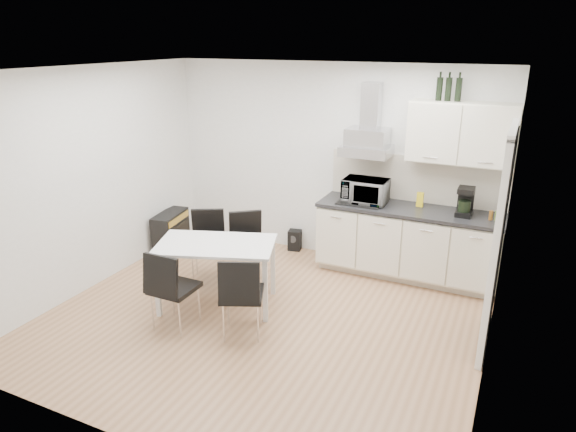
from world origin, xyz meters
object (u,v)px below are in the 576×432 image
at_px(dining_table, 216,251).
at_px(chair_far_left, 208,248).
at_px(kitchenette, 412,214).
at_px(chair_near_right, 242,295).
at_px(chair_far_right, 248,250).
at_px(guitar_amp, 171,231).
at_px(floor_speaker, 295,240).
at_px(chair_near_left, 175,289).

bearing_deg(dining_table, chair_far_left, 113.43).
height_order(kitchenette, chair_near_right, kitchenette).
height_order(chair_far_right, guitar_amp, chair_far_right).
distance_m(dining_table, floor_speaker, 1.89).
relative_size(chair_near_right, floor_speaker, 3.01).
bearing_deg(chair_near_right, chair_near_left, 170.62).
bearing_deg(chair_far_right, chair_near_right, 78.54).
height_order(chair_far_left, floor_speaker, chair_far_left).
xyz_separation_m(chair_far_right, floor_speaker, (0.09, 1.19, -0.29)).
xyz_separation_m(kitchenette, guitar_amp, (-3.28, -0.55, -0.56)).
bearing_deg(floor_speaker, chair_near_left, -107.32).
distance_m(chair_far_right, guitar_amp, 1.62).
height_order(chair_far_left, chair_near_left, same).
distance_m(chair_far_left, chair_near_right, 1.34).
height_order(kitchenette, chair_far_left, kitchenette).
distance_m(dining_table, chair_near_left, 0.64).
bearing_deg(chair_far_left, chair_near_right, 110.66).
xyz_separation_m(dining_table, chair_far_left, (-0.44, 0.48, -0.22)).
bearing_deg(chair_far_left, dining_table, 105.07).
relative_size(guitar_amp, floor_speaker, 2.34).
relative_size(dining_table, floor_speaker, 4.94).
relative_size(chair_near_right, guitar_amp, 1.29).
distance_m(kitchenette, chair_far_left, 2.55).
distance_m(dining_table, chair_far_right, 0.67).
xyz_separation_m(chair_far_left, floor_speaker, (0.58, 1.34, -0.29)).
xyz_separation_m(dining_table, chair_far_right, (0.05, 0.63, -0.22)).
height_order(chair_near_left, guitar_amp, chair_near_left).
xyz_separation_m(kitchenette, chair_near_right, (-1.24, -2.07, -0.39)).
height_order(chair_near_right, guitar_amp, chair_near_right).
height_order(chair_near_right, floor_speaker, chair_near_right).
xyz_separation_m(kitchenette, floor_speaker, (-1.66, 0.17, -0.68)).
bearing_deg(kitchenette, chair_near_right, -120.90).
distance_m(kitchenette, floor_speaker, 1.80).
distance_m(kitchenette, dining_table, 2.44).
xyz_separation_m(kitchenette, chair_far_right, (-1.74, -1.03, -0.39)).
relative_size(chair_far_left, chair_near_right, 1.00).
bearing_deg(chair_near_left, guitar_amp, 128.70).
distance_m(dining_table, chair_near_right, 0.72).
xyz_separation_m(chair_far_right, guitar_amp, (-1.53, 0.48, -0.17)).
relative_size(chair_far_right, chair_near_left, 1.00).
distance_m(chair_far_right, floor_speaker, 1.23).
height_order(guitar_amp, floor_speaker, guitar_amp).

